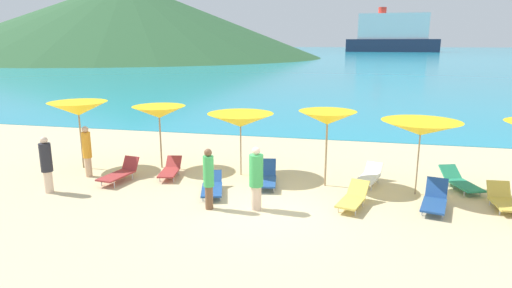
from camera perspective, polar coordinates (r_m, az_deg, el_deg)
ground_plane at (r=21.21m, az=6.69°, el=0.92°), size 50.00×100.00×0.30m
ocean_water at (r=239.58m, az=12.62°, el=11.89°), size 650.00×440.00×0.02m
headland_hill at (r=139.20m, az=-16.59°, el=15.48°), size 115.36×115.36×22.12m
umbrella_0 at (r=16.16m, az=-22.45°, el=4.33°), size 2.13×2.13×2.36m
umbrella_1 at (r=15.37m, az=-12.69°, el=4.13°), size 1.89×1.89×2.21m
umbrella_2 at (r=14.17m, az=-2.06°, el=3.17°), size 2.30×2.30×2.09m
umbrella_3 at (r=13.18m, az=9.42°, el=3.40°), size 1.86×1.86×2.35m
umbrella_4 at (r=13.12m, az=20.95°, el=1.97°), size 2.35×2.35×2.19m
lounge_chair_0 at (r=12.02m, az=12.72°, el=-6.91°), size 0.92×1.58×0.58m
lounge_chair_1 at (r=12.83m, az=-5.83°, el=-5.58°), size 1.02×1.73×0.50m
lounge_chair_2 at (r=13.39m, az=29.96°, el=-6.42°), size 0.69×1.32×0.62m
lounge_chair_3 at (r=14.01m, az=14.70°, el=-4.14°), size 0.94×1.56×0.58m
lounge_chair_4 at (r=14.62m, az=-11.25°, el=-3.29°), size 0.80×1.60×0.54m
lounge_chair_5 at (r=13.46m, az=1.30°, el=-4.35°), size 0.85×1.62×0.69m
lounge_chair_6 at (r=12.51m, az=22.55°, el=-6.82°), size 0.89×1.56×0.72m
lounge_chair_7 at (r=14.53m, az=-17.53°, el=-3.60°), size 0.78×1.59×0.67m
lounge_chair_8 at (r=14.56m, az=25.38°, el=-4.46°), size 1.10×1.79×0.55m
beachgoer_0 at (r=14.07m, az=-25.97°, el=-2.31°), size 0.33×0.33×1.70m
beachgoer_1 at (r=11.36m, az=0.02°, el=-4.42°), size 0.37×0.37×1.72m
beachgoer_3 at (r=15.22m, az=-21.45°, el=-0.72°), size 0.29×0.29×1.70m
beachgoer_4 at (r=11.47m, az=-6.29°, el=-4.36°), size 0.28×0.28×1.66m
cruise_ship at (r=225.04m, az=17.58°, el=13.59°), size 43.76×13.95×20.99m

